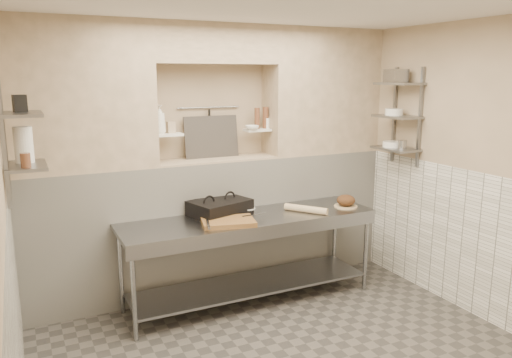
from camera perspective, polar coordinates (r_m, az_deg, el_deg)
wall_right at (r=5.12m, az=25.09°, el=0.66°), size 0.10×3.90×2.80m
wall_back at (r=5.56m, az=-5.62°, el=2.53°), size 4.00×0.10×2.80m
backwall_lower at (r=5.49m, az=-4.57°, el=-5.08°), size 4.00×0.40×1.40m
alcove_sill at (r=5.33m, az=-4.69°, el=2.25°), size 1.30×0.40×0.02m
backwall_pillar_left at (r=4.94m, az=-19.49°, el=8.92°), size 1.35×0.40×1.40m
backwall_pillar_right at (r=5.86m, az=7.54°, el=9.84°), size 1.35×0.40×1.40m
backwall_header at (r=5.26m, az=-4.92°, el=15.13°), size 1.30×0.40×0.40m
wainscot_left at (r=3.54m, az=-25.60°, el=-16.19°), size 0.02×3.90×1.40m
wainscot_right at (r=5.24m, az=24.00°, el=-6.92°), size 0.02×3.90×1.40m
alcove_shelf_left at (r=5.13m, az=-9.98°, el=5.01°), size 0.28×0.16×0.02m
alcove_shelf_right at (r=5.49m, az=0.16°, el=5.62°), size 0.28×0.16×0.02m
utensil_rail at (r=5.42m, az=-5.44°, el=8.15°), size 0.70×0.02×0.02m
hanging_steel at (r=5.42m, az=-5.33°, el=6.34°), size 0.02×0.02×0.30m
splash_panel at (r=5.39m, az=-5.12°, el=4.82°), size 0.60×0.08×0.45m
shelf_rail_left_a at (r=4.43m, az=-26.85°, el=4.18°), size 0.03×0.03×0.95m
shelf_rail_left_b at (r=4.04m, az=-26.91°, el=3.54°), size 0.03×0.03×0.95m
wall_shelf_left_lower at (r=4.26m, az=-24.82°, el=1.37°), size 0.30×0.50×0.02m
wall_shelf_left_upper at (r=4.22m, az=-25.29°, el=6.73°), size 0.30×0.50×0.03m
shelf_rail_right_a at (r=5.87m, az=15.53°, el=7.07°), size 0.03×0.03×1.05m
shelf_rail_right_b at (r=5.58m, az=18.24°, el=6.68°), size 0.03×0.03×1.05m
wall_shelf_right_lower at (r=5.67m, az=15.63°, el=3.35°), size 0.30×0.50×0.02m
wall_shelf_right_mid at (r=5.63m, az=15.83°, el=6.87°), size 0.30×0.50×0.02m
wall_shelf_right_upper at (r=5.62m, az=16.03°, el=10.43°), size 0.30×0.50×0.03m
prep_table at (r=5.07m, az=-0.65°, el=-7.19°), size 2.60×0.70×0.90m
panini_press at (r=5.06m, az=-4.17°, el=-3.27°), size 0.66×0.56×0.15m
cutting_board at (r=4.76m, az=-3.20°, el=-4.91°), size 0.56×0.45×0.04m
knife_blade at (r=4.90m, az=-0.24°, el=-4.11°), size 0.26×0.05×0.01m
tongs at (r=4.59m, az=-5.49°, el=-5.14°), size 0.10×0.27×0.03m
mixing_bowl at (r=5.14m, az=-1.48°, el=-3.55°), size 0.26×0.26×0.06m
rolling_pin at (r=5.18m, az=5.72°, el=-3.44°), size 0.34×0.41×0.07m
bread_board at (r=5.45m, az=10.21°, el=-3.09°), size 0.25×0.25×0.01m
bread_loaf at (r=5.44m, az=10.24°, el=-2.41°), size 0.20×0.20×0.12m
bottle_soap at (r=5.09m, az=-10.94°, el=6.69°), size 0.13×0.13×0.29m
jar_alcove at (r=5.16m, az=-9.69°, el=5.85°), size 0.08×0.08×0.11m
bowl_alcove at (r=5.40m, az=-0.45°, el=5.90°), size 0.16×0.16×0.05m
condiment_a at (r=5.54m, az=1.09°, el=7.03°), size 0.06×0.06×0.23m
condiment_b at (r=5.50m, az=0.12°, el=6.96°), size 0.06×0.06×0.23m
condiment_c at (r=5.54m, az=1.23°, el=6.40°), size 0.07×0.07×0.11m
jug_left at (r=4.33m, az=-25.02°, el=3.57°), size 0.14×0.14×0.28m
jar_left at (r=4.10m, az=-24.85°, el=1.95°), size 0.07×0.07×0.11m
box_left_upper at (r=4.27m, az=-25.39°, el=7.82°), size 0.11×0.11×0.13m
bowl_right at (r=5.71m, az=15.27°, el=3.86°), size 0.20×0.20×0.06m
canister_right at (r=5.59m, az=16.39°, el=3.80°), size 0.09×0.09×0.09m
bowl_right_mid at (r=5.67m, az=15.50°, el=7.40°), size 0.19×0.19×0.07m
basket_right at (r=5.66m, az=15.70°, el=11.29°), size 0.21×0.24×0.14m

